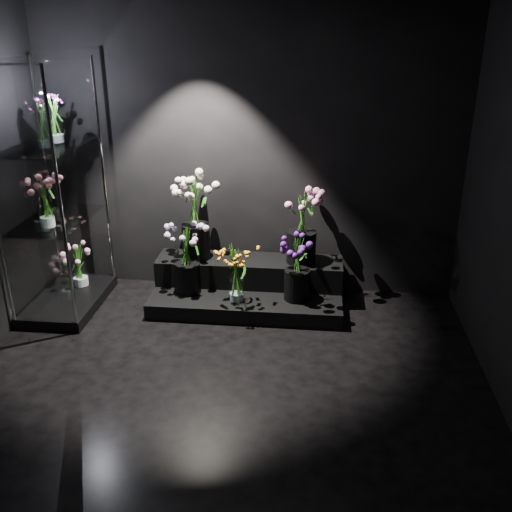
# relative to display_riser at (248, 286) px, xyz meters

# --- Properties ---
(floor) EXTENTS (4.00, 4.00, 0.00)m
(floor) POSITION_rel_display_riser_xyz_m (-0.03, -1.64, -0.17)
(floor) COLOR black
(floor) RESTS_ON ground
(wall_back) EXTENTS (4.00, 0.00, 4.00)m
(wall_back) POSITION_rel_display_riser_xyz_m (-0.03, 0.36, 1.23)
(wall_back) COLOR black
(wall_back) RESTS_ON floor
(wall_front) EXTENTS (4.00, 0.00, 4.00)m
(wall_front) POSITION_rel_display_riser_xyz_m (-0.03, -3.64, 1.23)
(wall_front) COLOR black
(wall_front) RESTS_ON floor
(display_riser) EXTENTS (1.79, 0.80, 0.40)m
(display_riser) POSITION_rel_display_riser_xyz_m (0.00, 0.00, 0.00)
(display_riser) COLOR black
(display_riser) RESTS_ON floor
(display_case) EXTENTS (0.61, 1.02, 2.25)m
(display_case) POSITION_rel_display_riser_xyz_m (-1.70, -0.27, 0.96)
(display_case) COLOR black
(display_case) RESTS_ON floor
(bouquet_orange_bells) EXTENTS (0.28, 0.28, 0.53)m
(bouquet_orange_bells) POSITION_rel_display_riser_xyz_m (-0.07, -0.28, 0.26)
(bouquet_orange_bells) COLOR white
(bouquet_orange_bells) RESTS_ON display_riser
(bouquet_lilac) EXTENTS (0.50, 0.50, 0.66)m
(bouquet_lilac) POSITION_rel_display_riser_xyz_m (-0.55, -0.15, 0.37)
(bouquet_lilac) COLOR black
(bouquet_lilac) RESTS_ON display_riser
(bouquet_purple) EXTENTS (0.46, 0.46, 0.61)m
(bouquet_purple) POSITION_rel_display_riser_xyz_m (0.47, -0.20, 0.33)
(bouquet_purple) COLOR black
(bouquet_purple) RESTS_ON display_riser
(bouquet_cream_roses) EXTENTS (0.49, 0.49, 0.81)m
(bouquet_cream_roses) POSITION_rel_display_riser_xyz_m (-0.51, 0.09, 0.69)
(bouquet_cream_roses) COLOR black
(bouquet_cream_roses) RESTS_ON display_riser
(bouquet_pink_roses) EXTENTS (0.35, 0.35, 0.69)m
(bouquet_pink_roses) POSITION_rel_display_riser_xyz_m (0.50, 0.09, 0.61)
(bouquet_pink_roses) COLOR black
(bouquet_pink_roses) RESTS_ON display_riser
(bouquet_case_pink) EXTENTS (0.36, 0.36, 0.47)m
(bouquet_case_pink) POSITION_rel_display_riser_xyz_m (-1.69, -0.47, 0.96)
(bouquet_case_pink) COLOR white
(bouquet_case_pink) RESTS_ON display_case
(bouquet_case_magenta) EXTENTS (0.23, 0.23, 0.41)m
(bouquet_case_magenta) POSITION_rel_display_riser_xyz_m (-1.67, -0.12, 1.58)
(bouquet_case_magenta) COLOR white
(bouquet_case_magenta) RESTS_ON display_case
(bouquet_case_base_pink) EXTENTS (0.37, 0.37, 0.41)m
(bouquet_case_base_pink) POSITION_rel_display_riser_xyz_m (-1.66, -0.03, 0.16)
(bouquet_case_base_pink) COLOR white
(bouquet_case_base_pink) RESTS_ON display_case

